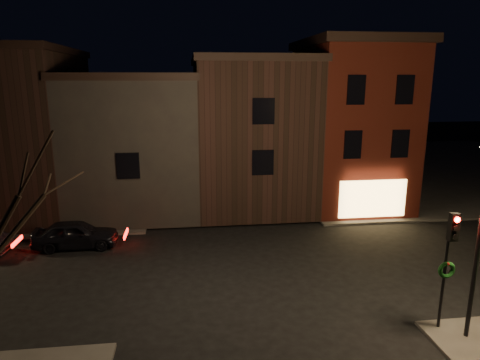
# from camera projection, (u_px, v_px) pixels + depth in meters

# --- Properties ---
(ground) EXTENTS (120.00, 120.00, 0.00)m
(ground) POSITION_uv_depth(u_px,v_px,m) (250.00, 269.00, 18.93)
(ground) COLOR black
(ground) RESTS_ON ground
(sidewalk_far_right) EXTENTS (30.00, 30.00, 0.12)m
(sidewalk_far_right) POSITION_uv_depth(u_px,v_px,m) (427.00, 166.00, 40.61)
(sidewalk_far_right) COLOR #2D2B28
(sidewalk_far_right) RESTS_ON ground
(corner_building) EXTENTS (6.50, 8.50, 10.50)m
(corner_building) POSITION_uv_depth(u_px,v_px,m) (351.00, 123.00, 27.77)
(corner_building) COLOR #51170E
(corner_building) RESTS_ON ground
(row_building_a) EXTENTS (7.30, 10.30, 9.40)m
(row_building_a) POSITION_uv_depth(u_px,v_px,m) (250.00, 131.00, 28.12)
(row_building_a) COLOR black
(row_building_a) RESTS_ON ground
(row_building_b) EXTENTS (7.80, 10.30, 8.40)m
(row_building_b) POSITION_uv_depth(u_px,v_px,m) (138.00, 141.00, 27.37)
(row_building_b) COLOR black
(row_building_b) RESTS_ON ground
(row_building_c) EXTENTS (7.30, 10.30, 9.90)m
(row_building_c) POSITION_uv_depth(u_px,v_px,m) (17.00, 131.00, 26.32)
(row_building_c) COLOR black
(row_building_c) RESTS_ON ground
(traffic_signal) EXTENTS (0.58, 0.38, 4.05)m
(traffic_signal) POSITION_uv_depth(u_px,v_px,m) (449.00, 253.00, 13.63)
(traffic_signal) COLOR black
(traffic_signal) RESTS_ON sidewalk_near_right
(parked_car_a) EXTENTS (4.11, 1.73, 1.39)m
(parked_car_a) POSITION_uv_depth(u_px,v_px,m) (76.00, 234.00, 21.22)
(parked_car_a) COLOR black
(parked_car_a) RESTS_ON ground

